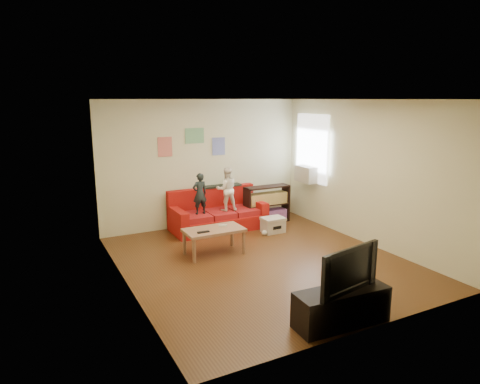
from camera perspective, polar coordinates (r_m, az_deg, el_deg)
name	(u,v)px	position (r m, az deg, el deg)	size (l,w,h in m)	color
room_shell	(262,183)	(7.02, 3.00, 1.15)	(4.52, 5.02, 2.72)	#533016
sofa	(217,215)	(9.10, -3.07, -3.08)	(1.97, 0.91, 0.87)	#A6130E
child_a	(200,194)	(8.65, -5.38, -0.23)	(0.31, 0.20, 0.84)	black
child_b	(227,189)	(8.88, -1.80, 0.38)	(0.44, 0.35, 0.91)	white
coffee_table	(214,232)	(7.58, -3.50, -5.40)	(1.04, 0.57, 0.47)	#90654C
remote	(203,232)	(7.36, -4.92, -5.33)	(0.21, 0.05, 0.02)	black
game_controller	(223,226)	(7.68, -2.29, -4.51)	(0.15, 0.04, 0.03)	silver
bookshelf	(267,206)	(9.51, 3.59, -1.92)	(1.03, 0.31, 0.83)	black
window	(312,148)	(9.55, 9.58, 5.75)	(0.04, 1.08, 1.48)	white
ac_unit	(307,174)	(9.56, 8.88, 2.38)	(0.28, 0.55, 0.35)	#B7B2A3
artwork_left	(165,147)	(8.88, -9.98, 5.95)	(0.30, 0.01, 0.40)	#D87266
artwork_center	(195,136)	(9.07, -6.08, 7.47)	(0.42, 0.01, 0.32)	#72B27F
artwork_right	(219,146)	(9.31, -2.87, 6.10)	(0.30, 0.01, 0.38)	#727FCC
file_box	(273,225)	(8.88, 4.42, -4.37)	(0.46, 0.35, 0.31)	beige
tv_stand	(341,307)	(5.54, 13.36, -14.68)	(1.21, 0.40, 0.45)	black
television	(343,268)	(5.33, 13.63, -9.80)	(0.98, 0.13, 0.56)	black
tissue	(264,233)	(8.69, 3.26, -5.48)	(0.11, 0.11, 0.11)	beige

